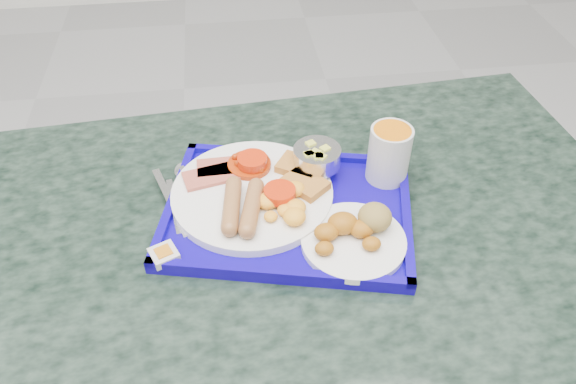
{
  "coord_description": "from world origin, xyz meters",
  "views": [
    {
      "loc": [
        0.19,
        -0.29,
        1.4
      ],
      "look_at": [
        0.28,
        0.39,
        0.77
      ],
      "focal_mm": 35.0,
      "sensor_mm": 36.0,
      "label": 1
    }
  ],
  "objects_px": {
    "main_plate": "(257,192)",
    "table": "(308,290)",
    "tray": "(288,212)",
    "bread_plate": "(355,233)",
    "juice_cup": "(389,152)",
    "fruit_bowl": "(317,158)"
  },
  "relations": [
    {
      "from": "fruit_bowl",
      "to": "juice_cup",
      "type": "xyz_separation_m",
      "value": [
        0.12,
        -0.02,
        0.02
      ]
    },
    {
      "from": "tray",
      "to": "fruit_bowl",
      "type": "relative_size",
      "value": 5.54
    },
    {
      "from": "juice_cup",
      "to": "main_plate",
      "type": "bearing_deg",
      "value": -173.35
    },
    {
      "from": "table",
      "to": "main_plate",
      "type": "relative_size",
      "value": 4.31
    },
    {
      "from": "table",
      "to": "juice_cup",
      "type": "distance_m",
      "value": 0.31
    },
    {
      "from": "tray",
      "to": "fruit_bowl",
      "type": "height_order",
      "value": "fruit_bowl"
    },
    {
      "from": "tray",
      "to": "juice_cup",
      "type": "distance_m",
      "value": 0.21
    },
    {
      "from": "bread_plate",
      "to": "fruit_bowl",
      "type": "height_order",
      "value": "fruit_bowl"
    },
    {
      "from": "fruit_bowl",
      "to": "juice_cup",
      "type": "distance_m",
      "value": 0.13
    },
    {
      "from": "main_plate",
      "to": "fruit_bowl",
      "type": "height_order",
      "value": "fruit_bowl"
    },
    {
      "from": "juice_cup",
      "to": "tray",
      "type": "bearing_deg",
      "value": -161.39
    },
    {
      "from": "table",
      "to": "juice_cup",
      "type": "xyz_separation_m",
      "value": [
        0.15,
        0.09,
        0.25
      ]
    },
    {
      "from": "table",
      "to": "tray",
      "type": "height_order",
      "value": "tray"
    },
    {
      "from": "table",
      "to": "fruit_bowl",
      "type": "xyz_separation_m",
      "value": [
        0.03,
        0.11,
        0.24
      ]
    },
    {
      "from": "table",
      "to": "bread_plate",
      "type": "distance_m",
      "value": 0.23
    },
    {
      "from": "fruit_bowl",
      "to": "juice_cup",
      "type": "relative_size",
      "value": 0.82
    },
    {
      "from": "table",
      "to": "tray",
      "type": "xyz_separation_m",
      "value": [
        -0.04,
        0.02,
        0.19
      ]
    },
    {
      "from": "main_plate",
      "to": "table",
      "type": "bearing_deg",
      "value": -34.67
    },
    {
      "from": "main_plate",
      "to": "bread_plate",
      "type": "xyz_separation_m",
      "value": [
        0.15,
        -0.12,
        0.0
      ]
    },
    {
      "from": "table",
      "to": "juice_cup",
      "type": "height_order",
      "value": "juice_cup"
    },
    {
      "from": "bread_plate",
      "to": "juice_cup",
      "type": "distance_m",
      "value": 0.18
    },
    {
      "from": "tray",
      "to": "juice_cup",
      "type": "relative_size",
      "value": 4.54
    }
  ]
}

